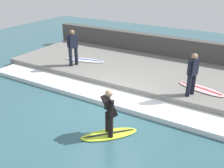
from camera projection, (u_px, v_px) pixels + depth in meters
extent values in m
plane|color=#335B66|center=(107.00, 105.00, 9.41)|extent=(28.00, 28.00, 0.00)
cube|color=slate|center=(145.00, 72.00, 11.86)|extent=(4.40, 12.71, 0.37)
cube|color=#474442|center=(165.00, 49.00, 13.58)|extent=(0.50, 13.34, 1.32)
cube|color=white|center=(113.00, 98.00, 9.73)|extent=(1.16, 12.07, 0.17)
ellipsoid|color=#BFE02D|center=(109.00, 134.00, 7.72)|extent=(1.63, 1.56, 0.06)
ellipsoid|color=black|center=(109.00, 133.00, 7.70)|extent=(1.22, 1.14, 0.01)
cylinder|color=black|center=(108.00, 122.00, 7.70)|extent=(0.16, 0.16, 0.63)
cylinder|color=black|center=(111.00, 127.00, 7.45)|extent=(0.16, 0.16, 0.63)
cube|color=black|center=(109.00, 106.00, 7.33)|extent=(0.57, 0.57, 0.63)
sphere|color=tan|center=(109.00, 93.00, 7.17)|extent=(0.22, 0.22, 0.22)
cylinder|color=black|center=(107.00, 101.00, 7.51)|extent=(0.11, 0.20, 0.53)
cylinder|color=black|center=(111.00, 109.00, 7.12)|extent=(0.11, 0.20, 0.53)
cylinder|color=black|center=(76.00, 56.00, 12.10)|extent=(0.16, 0.16, 0.84)
cylinder|color=black|center=(71.00, 57.00, 11.93)|extent=(0.16, 0.16, 0.84)
cube|color=black|center=(73.00, 41.00, 11.72)|extent=(0.45, 0.36, 0.60)
sphere|color=#846047|center=(72.00, 32.00, 11.56)|extent=(0.23, 0.23, 0.23)
cylinder|color=black|center=(77.00, 40.00, 11.83)|extent=(0.11, 0.12, 0.53)
cylinder|color=black|center=(68.00, 41.00, 11.58)|extent=(0.11, 0.12, 0.53)
ellipsoid|color=silver|center=(85.00, 60.00, 12.78)|extent=(1.01, 2.12, 0.06)
ellipsoid|color=navy|center=(85.00, 59.00, 12.76)|extent=(0.54, 1.86, 0.01)
cylinder|color=black|center=(193.00, 84.00, 9.26)|extent=(0.15, 0.15, 0.79)
cylinder|color=black|center=(188.00, 86.00, 9.09)|extent=(0.15, 0.15, 0.79)
cube|color=black|center=(193.00, 67.00, 8.90)|extent=(0.41, 0.32, 0.56)
sphere|color=#A87A5B|center=(195.00, 56.00, 8.75)|extent=(0.21, 0.21, 0.21)
cylinder|color=black|center=(197.00, 65.00, 9.01)|extent=(0.10, 0.11, 0.49)
cylinder|color=black|center=(190.00, 67.00, 8.77)|extent=(0.10, 0.11, 0.49)
ellipsoid|color=beige|center=(201.00, 89.00, 9.73)|extent=(1.02, 1.92, 0.06)
ellipsoid|color=#B21E1E|center=(201.00, 88.00, 9.72)|extent=(0.53, 1.66, 0.01)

